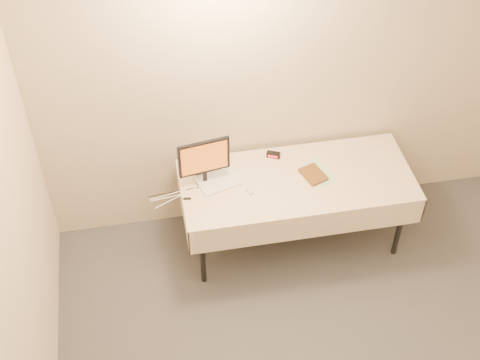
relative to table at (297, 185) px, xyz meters
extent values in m
cube|color=beige|center=(0.00, 0.45, 0.67)|extent=(4.00, 0.10, 2.70)
cylinder|color=black|center=(-0.82, -0.30, -0.33)|extent=(0.04, 0.04, 0.69)
cylinder|color=black|center=(0.82, -0.30, -0.33)|extent=(0.04, 0.04, 0.69)
cylinder|color=black|center=(-0.82, 0.29, -0.33)|extent=(0.04, 0.04, 0.69)
cylinder|color=black|center=(0.82, 0.29, -0.33)|extent=(0.04, 0.04, 0.69)
cube|color=gray|center=(0.00, 0.00, 0.03)|extent=(1.80, 0.75, 0.04)
cube|color=beige|center=(0.00, 0.00, 0.06)|extent=(1.86, 0.81, 0.01)
cube|color=beige|center=(0.00, -0.40, -0.07)|extent=(1.86, 0.01, 0.25)
cube|color=beige|center=(0.00, 0.40, -0.07)|extent=(1.86, 0.01, 0.25)
cube|color=beige|center=(-0.93, 0.00, -0.07)|extent=(0.01, 0.81, 0.25)
cube|color=beige|center=(0.93, 0.00, -0.07)|extent=(0.01, 0.81, 0.25)
cube|color=white|center=(-0.62, 0.08, 0.07)|extent=(0.37, 0.31, 0.02)
cube|color=white|center=(-0.66, 0.22, 0.18)|extent=(0.33, 0.16, 0.20)
cube|color=black|center=(-0.66, 0.22, 0.18)|extent=(0.29, 0.14, 0.17)
cylinder|color=black|center=(-0.73, 0.10, 0.07)|extent=(0.16, 0.16, 0.01)
cube|color=black|center=(-0.73, 0.10, 0.13)|extent=(0.03, 0.02, 0.10)
cube|color=black|center=(-0.73, 0.10, 0.33)|extent=(0.41, 0.09, 0.31)
cube|color=orange|center=(-0.73, 0.10, 0.33)|extent=(0.36, 0.06, 0.27)
imported|color=#99631B|center=(0.06, -0.01, 0.17)|extent=(0.16, 0.07, 0.22)
cube|color=black|center=(-0.13, 0.29, 0.08)|extent=(0.12, 0.09, 0.05)
cube|color=#FF0C13|center=(-0.14, 0.27, 0.08)|extent=(0.07, 0.03, 0.02)
ellipsoid|color=silver|center=(-0.40, -0.07, 0.07)|extent=(0.06, 0.09, 0.02)
cube|color=#ACD7AB|center=(0.20, 0.05, 0.06)|extent=(0.20, 0.34, 0.00)
cube|color=black|center=(-0.89, -0.06, 0.07)|extent=(0.06, 0.03, 0.01)
camera|label=1|loc=(-1.14, -3.67, 3.75)|focal=50.00mm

